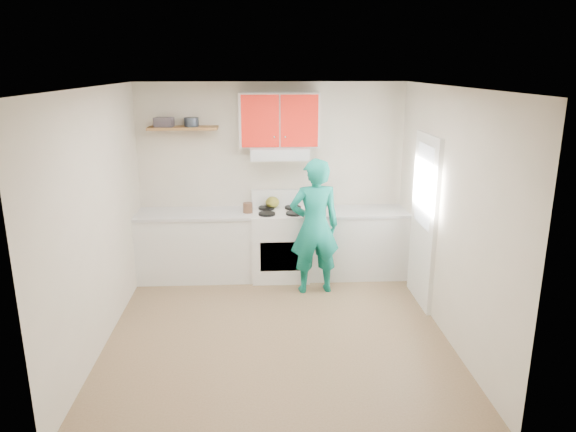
{
  "coord_description": "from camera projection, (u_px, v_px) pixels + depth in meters",
  "views": [
    {
      "loc": [
        -0.16,
        -5.25,
        2.8
      ],
      "look_at": [
        0.15,
        0.55,
        1.15
      ],
      "focal_mm": 33.08,
      "sensor_mm": 36.0,
      "label": 1
    }
  ],
  "objects": [
    {
      "name": "shelf",
      "position": [
        183.0,
        128.0,
        6.88
      ],
      "size": [
        0.9,
        0.3,
        0.04
      ],
      "primitive_type": "cube",
      "color": "brown",
      "rests_on": "back_wall"
    },
    {
      "name": "floor",
      "position": [
        277.0,
        331.0,
        5.81
      ],
      "size": [
        3.8,
        3.8,
        0.0
      ],
      "primitive_type": "plane",
      "color": "brown",
      "rests_on": "ground"
    },
    {
      "name": "crock",
      "position": [
        248.0,
        209.0,
        7.02
      ],
      "size": [
        0.15,
        0.15,
        0.15
      ],
      "primitive_type": "cylinder",
      "rotation": [
        0.0,
        0.0,
        0.23
      ],
      "color": "#4A3020",
      "rests_on": "counter_left"
    },
    {
      "name": "door",
      "position": [
        424.0,
        221.0,
        6.3
      ],
      "size": [
        0.05,
        0.85,
        2.05
      ],
      "primitive_type": "cube",
      "color": "white",
      "rests_on": "floor"
    },
    {
      "name": "front_wall",
      "position": [
        285.0,
        293.0,
        3.63
      ],
      "size": [
        3.6,
        0.04,
        2.6
      ],
      "primitive_type": "cube",
      "color": "beige",
      "rests_on": "floor"
    },
    {
      "name": "silicone_mat",
      "position": [
        383.0,
        211.0,
        7.18
      ],
      "size": [
        0.33,
        0.28,
        0.01
      ],
      "primitive_type": "cube",
      "rotation": [
        0.0,
        0.0,
        0.07
      ],
      "color": "red",
      "rests_on": "counter_right"
    },
    {
      "name": "left_wall",
      "position": [
        99.0,
        219.0,
        5.36
      ],
      "size": [
        0.04,
        3.8,
        2.6
      ],
      "primitive_type": "cube",
      "color": "beige",
      "rests_on": "floor"
    },
    {
      "name": "counter_right",
      "position": [
        356.0,
        243.0,
        7.28
      ],
      "size": [
        1.32,
        0.6,
        0.9
      ],
      "primitive_type": "cube",
      "color": "silver",
      "rests_on": "floor"
    },
    {
      "name": "door_glass",
      "position": [
        424.0,
        186.0,
        6.18
      ],
      "size": [
        0.01,
        0.55,
        0.95
      ],
      "primitive_type": "cube",
      "color": "white",
      "rests_on": "door"
    },
    {
      "name": "counter_left",
      "position": [
        196.0,
        246.0,
        7.17
      ],
      "size": [
        1.52,
        0.6,
        0.9
      ],
      "primitive_type": "cube",
      "color": "silver",
      "rests_on": "floor"
    },
    {
      "name": "stove",
      "position": [
        280.0,
        244.0,
        7.2
      ],
      "size": [
        0.76,
        0.65,
        0.92
      ],
      "primitive_type": "cube",
      "color": "white",
      "rests_on": "floor"
    },
    {
      "name": "ceiling",
      "position": [
        276.0,
        87.0,
        5.1
      ],
      "size": [
        3.6,
        3.8,
        0.04
      ],
      "primitive_type": "cube",
      "color": "white",
      "rests_on": "floor"
    },
    {
      "name": "right_wall",
      "position": [
        448.0,
        214.0,
        5.55
      ],
      "size": [
        0.04,
        3.8,
        2.6
      ],
      "primitive_type": "cube",
      "color": "beige",
      "rests_on": "floor"
    },
    {
      "name": "person",
      "position": [
        315.0,
        227.0,
        6.62
      ],
      "size": [
        0.67,
        0.48,
        1.73
      ],
      "primitive_type": "imported",
      "rotation": [
        0.0,
        0.0,
        3.24
      ],
      "color": "#0D7666",
      "rests_on": "floor"
    },
    {
      "name": "cutting_board",
      "position": [
        341.0,
        213.0,
        7.04
      ],
      "size": [
        0.38,
        0.32,
        0.02
      ],
      "primitive_type": "cube",
      "rotation": [
        0.0,
        0.0,
        0.27
      ],
      "color": "olive",
      "rests_on": "counter_right"
    },
    {
      "name": "kettle",
      "position": [
        272.0,
        202.0,
        7.24
      ],
      "size": [
        0.25,
        0.25,
        0.16
      ],
      "primitive_type": "ellipsoid",
      "rotation": [
        0.0,
        0.0,
        0.4
      ],
      "color": "olive",
      "rests_on": "stove"
    },
    {
      "name": "books",
      "position": [
        164.0,
        122.0,
        6.83
      ],
      "size": [
        0.25,
        0.2,
        0.12
      ],
      "primitive_type": "cube",
      "rotation": [
        0.0,
        0.0,
        -0.13
      ],
      "color": "#433B44",
      "rests_on": "shelf"
    },
    {
      "name": "tin",
      "position": [
        191.0,
        122.0,
        6.88
      ],
      "size": [
        0.21,
        0.21,
        0.11
      ],
      "primitive_type": "cylinder",
      "rotation": [
        0.0,
        0.0,
        0.1
      ],
      "color": "#333D4C",
      "rests_on": "shelf"
    },
    {
      "name": "back_wall",
      "position": [
        272.0,
        179.0,
        7.28
      ],
      "size": [
        3.6,
        0.04,
        2.6
      ],
      "primitive_type": "cube",
      "color": "beige",
      "rests_on": "floor"
    },
    {
      "name": "upper_cabinets",
      "position": [
        279.0,
        120.0,
        6.9
      ],
      "size": [
        1.02,
        0.33,
        0.7
      ],
      "primitive_type": "cube",
      "color": "red",
      "rests_on": "back_wall"
    },
    {
      "name": "range_hood",
      "position": [
        280.0,
        153.0,
        6.97
      ],
      "size": [
        0.76,
        0.44,
        0.15
      ],
      "primitive_type": "cube",
      "color": "silver",
      "rests_on": "back_wall"
    }
  ]
}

